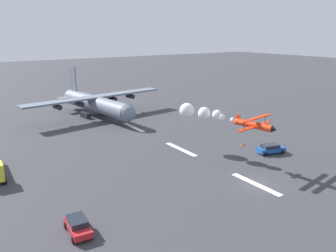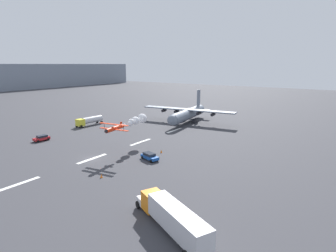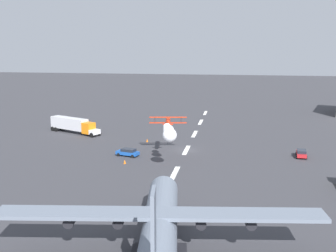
{
  "view_description": "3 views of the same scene",
  "coord_description": "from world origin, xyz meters",
  "px_view_note": "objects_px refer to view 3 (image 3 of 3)",
  "views": [
    {
      "loc": [
        -27.47,
        32.19,
        18.99
      ],
      "look_at": [
        16.66,
        2.45,
        4.36
      ],
      "focal_mm": 36.76,
      "sensor_mm": 36.0,
      "label": 1
    },
    {
      "loc": [
        -38.43,
        -47.16,
        20.38
      ],
      "look_at": [
        29.25,
        0.0,
        2.07
      ],
      "focal_mm": 29.84,
      "sensor_mm": 36.0,
      "label": 2
    },
    {
      "loc": [
        86.7,
        10.53,
        21.97
      ],
      "look_at": [
        3.93,
        -3.24,
        5.77
      ],
      "focal_mm": 46.04,
      "sensor_mm": 36.0,
      "label": 3
    }
  ],
  "objects_px": {
    "semi_truck_orange": "(73,125)",
    "followme_car_yellow": "(128,152)",
    "cargo_transport_plane": "(160,223)",
    "airport_staff_sedan": "(301,153)",
    "traffic_cone_far": "(125,162)",
    "stunt_biplane_red": "(169,130)",
    "traffic_cone_near": "(147,140)"
  },
  "relations": [
    {
      "from": "semi_truck_orange",
      "to": "airport_staff_sedan",
      "type": "xyz_separation_m",
      "value": [
        14.75,
        52.7,
        -1.32
      ]
    },
    {
      "from": "followme_car_yellow",
      "to": "traffic_cone_far",
      "type": "bearing_deg",
      "value": 8.46
    },
    {
      "from": "semi_truck_orange",
      "to": "traffic_cone_near",
      "type": "relative_size",
      "value": 19.52
    },
    {
      "from": "stunt_biplane_red",
      "to": "semi_truck_orange",
      "type": "height_order",
      "value": "stunt_biplane_red"
    },
    {
      "from": "cargo_transport_plane",
      "to": "airport_staff_sedan",
      "type": "height_order",
      "value": "cargo_transport_plane"
    },
    {
      "from": "cargo_transport_plane",
      "to": "followme_car_yellow",
      "type": "relative_size",
      "value": 7.12
    },
    {
      "from": "cargo_transport_plane",
      "to": "semi_truck_orange",
      "type": "relative_size",
      "value": 2.33
    },
    {
      "from": "airport_staff_sedan",
      "to": "semi_truck_orange",
      "type": "bearing_deg",
      "value": -105.64
    },
    {
      "from": "followme_car_yellow",
      "to": "traffic_cone_far",
      "type": "distance_m",
      "value": 5.46
    },
    {
      "from": "traffic_cone_near",
      "to": "traffic_cone_far",
      "type": "bearing_deg",
      "value": -1.01
    },
    {
      "from": "airport_staff_sedan",
      "to": "cargo_transport_plane",
      "type": "bearing_deg",
      "value": -25.35
    },
    {
      "from": "cargo_transport_plane",
      "to": "traffic_cone_near",
      "type": "xyz_separation_m",
      "value": [
        -50.78,
        -12.38,
        -2.85
      ]
    },
    {
      "from": "traffic_cone_near",
      "to": "traffic_cone_far",
      "type": "relative_size",
      "value": 1.0
    },
    {
      "from": "airport_staff_sedan",
      "to": "traffic_cone_far",
      "type": "distance_m",
      "value": 34.43
    },
    {
      "from": "stunt_biplane_red",
      "to": "followme_car_yellow",
      "type": "xyz_separation_m",
      "value": [
        -5.2,
        -9.02,
        -5.82
      ]
    },
    {
      "from": "followme_car_yellow",
      "to": "stunt_biplane_red",
      "type": "bearing_deg",
      "value": 60.01
    },
    {
      "from": "cargo_transport_plane",
      "to": "traffic_cone_near",
      "type": "height_order",
      "value": "cargo_transport_plane"
    },
    {
      "from": "stunt_biplane_red",
      "to": "cargo_transport_plane",
      "type": "bearing_deg",
      "value": 7.79
    },
    {
      "from": "cargo_transport_plane",
      "to": "followme_car_yellow",
      "type": "distance_m",
      "value": 40.38
    },
    {
      "from": "traffic_cone_near",
      "to": "traffic_cone_far",
      "type": "height_order",
      "value": "same"
    },
    {
      "from": "semi_truck_orange",
      "to": "traffic_cone_far",
      "type": "xyz_separation_m",
      "value": [
        24.83,
        19.79,
        -1.76
      ]
    },
    {
      "from": "stunt_biplane_red",
      "to": "followme_car_yellow",
      "type": "distance_m",
      "value": 11.92
    },
    {
      "from": "semi_truck_orange",
      "to": "airport_staff_sedan",
      "type": "relative_size",
      "value": 3.45
    },
    {
      "from": "cargo_transport_plane",
      "to": "airport_staff_sedan",
      "type": "xyz_separation_m",
      "value": [
        -42.67,
        20.22,
        -2.42
      ]
    },
    {
      "from": "stunt_biplane_red",
      "to": "airport_staff_sedan",
      "type": "height_order",
      "value": "stunt_biplane_red"
    },
    {
      "from": "semi_truck_orange",
      "to": "traffic_cone_near",
      "type": "xyz_separation_m",
      "value": [
        6.65,
        20.11,
        -1.76
      ]
    },
    {
      "from": "airport_staff_sedan",
      "to": "traffic_cone_far",
      "type": "relative_size",
      "value": 5.66
    },
    {
      "from": "traffic_cone_near",
      "to": "airport_staff_sedan",
      "type": "bearing_deg",
      "value": 76.03
    },
    {
      "from": "stunt_biplane_red",
      "to": "traffic_cone_far",
      "type": "distance_m",
      "value": 10.33
    },
    {
      "from": "stunt_biplane_red",
      "to": "followme_car_yellow",
      "type": "bearing_deg",
      "value": -119.99
    },
    {
      "from": "semi_truck_orange",
      "to": "followme_car_yellow",
      "type": "xyz_separation_m",
      "value": [
        19.45,
        18.98,
        -1.32
      ]
    },
    {
      "from": "airport_staff_sedan",
      "to": "traffic_cone_near",
      "type": "height_order",
      "value": "airport_staff_sedan"
    }
  ]
}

